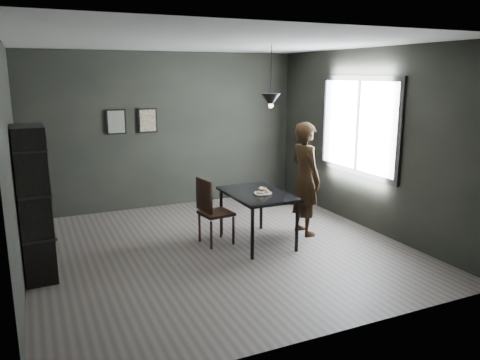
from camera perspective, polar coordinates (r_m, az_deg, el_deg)
name	(u,v)px	position (r m, az deg, el deg)	size (l,w,h in m)	color
ground	(219,249)	(6.67, -2.59, -8.35)	(5.00, 5.00, 0.00)	#3B3633
back_wall	(167,131)	(8.65, -8.93, 5.97)	(5.00, 0.10, 2.80)	black
ceiling	(217,42)	(6.23, -2.85, 16.42)	(5.00, 5.00, 0.02)	silver
window_assembly	(358,126)	(7.70, 14.14, 6.41)	(0.04, 1.96, 1.56)	white
cafe_table	(257,198)	(6.70, 2.13, -2.21)	(0.80, 1.20, 0.75)	black
white_plate	(263,194)	(6.60, 2.80, -1.69)	(0.23, 0.23, 0.01)	white
donut_pile	(263,191)	(6.59, 2.81, -1.34)	(0.22, 0.18, 0.09)	beige
woman	(305,179)	(7.13, 7.95, 0.16)	(0.63, 0.41, 1.72)	black
wood_chair	(211,207)	(6.68, -3.59, -3.34)	(0.47, 0.47, 0.97)	black
shelf_unit	(34,204)	(5.98, -23.84, -2.72)	(0.35, 0.61, 1.84)	black
pendant_lamp	(271,100)	(6.68, 3.78, 9.73)	(0.28, 0.28, 0.86)	black
framed_print_left	(116,122)	(8.40, -14.87, 6.88)	(0.34, 0.04, 0.44)	black
framed_print_right	(148,120)	(8.51, -11.20, 7.13)	(0.34, 0.04, 0.44)	black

